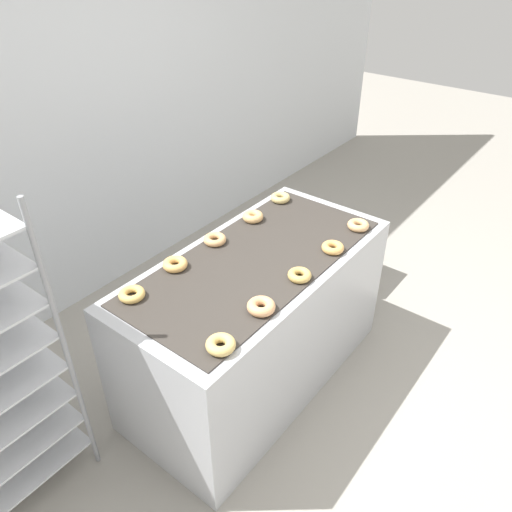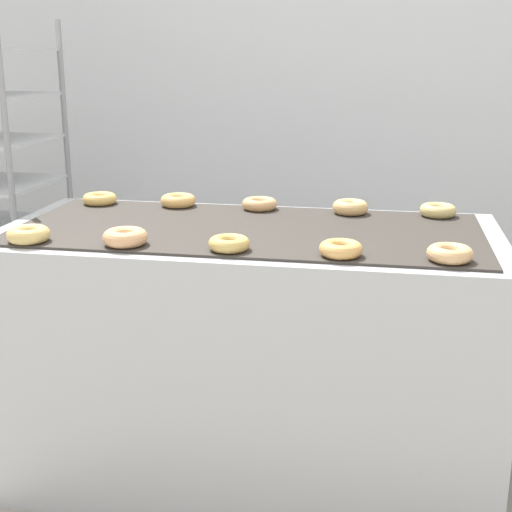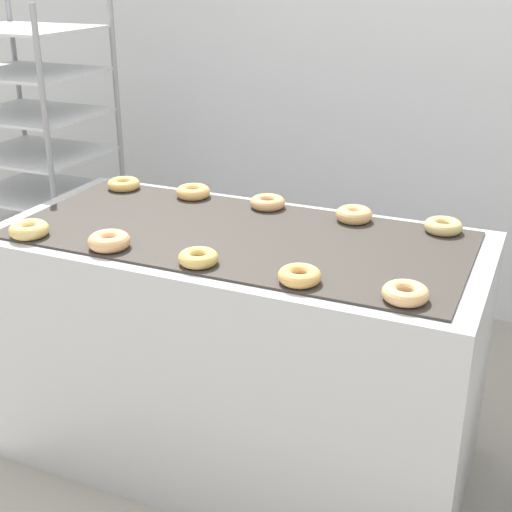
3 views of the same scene
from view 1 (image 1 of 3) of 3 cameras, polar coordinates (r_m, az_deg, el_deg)
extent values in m
plane|color=#9E998E|center=(2.97, 10.19, -18.67)|extent=(14.00, 14.00, 0.00)
cube|color=silver|center=(3.41, -21.07, 16.01)|extent=(8.00, 0.05, 2.80)
cube|color=#B7BABF|center=(2.87, 0.00, -7.56)|extent=(1.60, 0.76, 0.86)
cube|color=#38332D|center=(2.60, 0.00, -0.44)|extent=(1.47, 0.67, 0.01)
cube|color=#262628|center=(2.92, 10.65, -3.11)|extent=(0.12, 0.07, 0.10)
cylinder|color=gray|center=(2.36, -20.79, -10.44)|extent=(0.02, 0.02, 1.54)
cylinder|color=gray|center=(2.73, -26.72, -5.35)|extent=(0.02, 0.02, 1.54)
cube|color=silver|center=(2.90, -25.92, -19.61)|extent=(0.56, 0.50, 0.01)
cube|color=silver|center=(2.77, -26.88, -17.34)|extent=(0.56, 0.50, 0.01)
cube|color=#B7BABF|center=(3.86, 10.59, -0.34)|extent=(0.40, 0.33, 0.38)
torus|color=#E1BC6B|center=(2.09, -4.06, -10.07)|extent=(0.13, 0.13, 0.04)
torus|color=#E6A770|center=(2.26, 0.60, -5.78)|extent=(0.13, 0.13, 0.05)
torus|color=tan|center=(2.47, 5.06, -2.14)|extent=(0.12, 0.12, 0.04)
torus|color=#E3A85A|center=(2.69, 8.77, 0.96)|extent=(0.12, 0.12, 0.04)
torus|color=#E1AC72|center=(2.91, 11.60, 3.47)|extent=(0.12, 0.12, 0.04)
torus|color=#E7B961|center=(2.41, -14.01, -4.26)|extent=(0.12, 0.12, 0.04)
torus|color=#EBB262|center=(2.56, -9.23, -0.92)|extent=(0.13, 0.13, 0.04)
torus|color=#E0A76C|center=(2.74, -4.73, 1.91)|extent=(0.13, 0.13, 0.04)
torus|color=#E7B26F|center=(2.94, -0.37, 4.54)|extent=(0.12, 0.12, 0.05)
torus|color=#D5BA72|center=(3.15, 2.80, 6.67)|extent=(0.12, 0.12, 0.04)
camera|label=2|loc=(2.47, 53.27, -3.00)|focal=50.00mm
camera|label=3|loc=(2.76, 50.37, 8.26)|focal=50.00mm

